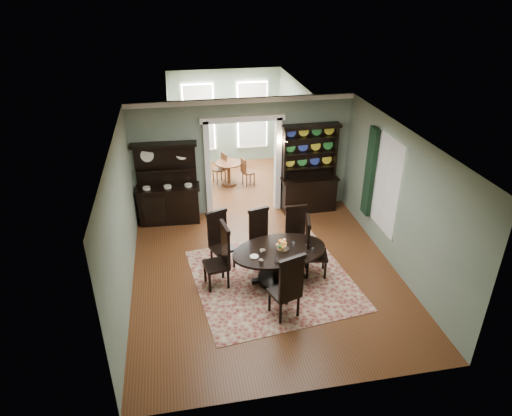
{
  "coord_description": "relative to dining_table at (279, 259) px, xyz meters",
  "views": [
    {
      "loc": [
        -1.64,
        -7.62,
        5.71
      ],
      "look_at": [
        -0.11,
        0.6,
        1.3
      ],
      "focal_mm": 32.0,
      "sensor_mm": 36.0,
      "label": 1
    }
  ],
  "objects": [
    {
      "name": "room",
      "position": [
        -0.21,
        0.26,
        1.05
      ],
      "size": [
        5.51,
        6.01,
        3.01
      ],
      "color": "brown",
      "rests_on": "ground"
    },
    {
      "name": "parlor",
      "position": [
        -0.21,
        5.75,
        0.99
      ],
      "size": [
        3.51,
        3.5,
        3.01
      ],
      "color": "brown",
      "rests_on": "ground"
    },
    {
      "name": "doorway_trim",
      "position": [
        -0.21,
        3.22,
        1.09
      ],
      "size": [
        2.08,
        0.25,
        2.57
      ],
      "color": "white",
      "rests_on": "floor"
    },
    {
      "name": "right_window",
      "position": [
        2.48,
        1.15,
        1.07
      ],
      "size": [
        0.15,
        1.47,
        2.12
      ],
      "color": "white",
      "rests_on": "wall_right"
    },
    {
      "name": "wall_sconce",
      "position": [
        0.74,
        3.06,
        1.36
      ],
      "size": [
        0.27,
        0.21,
        0.21
      ],
      "color": "gold",
      "rests_on": "back_wall_right"
    },
    {
      "name": "rug",
      "position": [
        -0.11,
        0.07,
        -0.52
      ],
      "size": [
        3.47,
        3.46,
        0.01
      ],
      "primitive_type": "cube",
      "rotation": [
        0.0,
        0.0,
        0.12
      ],
      "color": "maroon",
      "rests_on": "floor"
    },
    {
      "name": "dining_table",
      "position": [
        0.0,
        0.0,
        0.0
      ],
      "size": [
        2.06,
        1.99,
        0.76
      ],
      "rotation": [
        0.0,
        0.0,
        0.13
      ],
      "color": "black",
      "rests_on": "rug"
    },
    {
      "name": "centerpiece",
      "position": [
        0.07,
        -0.02,
        0.29
      ],
      "size": [
        1.3,
        0.83,
        0.21
      ],
      "color": "silver",
      "rests_on": "dining_table"
    },
    {
      "name": "chair_far_left",
      "position": [
        -1.1,
        0.83,
        0.14
      ],
      "size": [
        0.6,
        0.59,
        1.27
      ],
      "rotation": [
        0.0,
        0.0,
        3.54
      ],
      "color": "black",
      "rests_on": "rug"
    },
    {
      "name": "chair_far_mid",
      "position": [
        -0.23,
        0.83,
        0.12
      ],
      "size": [
        0.55,
        0.53,
        1.24
      ],
      "rotation": [
        0.0,
        0.0,
        3.38
      ],
      "color": "black",
      "rests_on": "rug"
    },
    {
      "name": "chair_far_right",
      "position": [
        0.55,
        0.76,
        0.13
      ],
      "size": [
        0.48,
        0.45,
        1.26
      ],
      "rotation": [
        0.0,
        0.0,
        3.16
      ],
      "color": "black",
      "rests_on": "rug"
    },
    {
      "name": "chair_end_left",
      "position": [
        -1.15,
        0.11,
        0.19
      ],
      "size": [
        0.55,
        0.58,
        1.36
      ],
      "rotation": [
        0.0,
        0.0,
        1.74
      ],
      "color": "black",
      "rests_on": "rug"
    },
    {
      "name": "chair_end_right",
      "position": [
        0.7,
        0.12,
        0.17
      ],
      "size": [
        0.55,
        0.57,
        1.32
      ],
      "rotation": [
        0.0,
        0.0,
        -1.78
      ],
      "color": "black",
      "rests_on": "rug"
    },
    {
      "name": "chair_near",
      "position": [
        -0.1,
        -1.11,
        0.2
      ],
      "size": [
        0.64,
        0.62,
        1.38
      ],
      "rotation": [
        0.0,
        0.0,
        0.33
      ],
      "color": "black",
      "rests_on": "rug"
    },
    {
      "name": "sideboard",
      "position": [
        -2.13,
        2.98,
        0.19
      ],
      "size": [
        1.58,
        0.63,
        2.05
      ],
      "rotation": [
        0.0,
        0.0,
        -0.06
      ],
      "color": "black",
      "rests_on": "floor"
    },
    {
      "name": "welsh_dresser",
      "position": [
        1.47,
        2.97,
        0.31
      ],
      "size": [
        1.49,
        0.56,
        2.31
      ],
      "rotation": [
        0.0,
        0.0,
        0.01
      ],
      "color": "black",
      "rests_on": "floor"
    },
    {
      "name": "parlor_table",
      "position": [
        -0.38,
        4.86,
        -0.07
      ],
      "size": [
        0.76,
        0.76,
        0.7
      ],
      "color": "brown",
      "rests_on": "parlor_floor"
    },
    {
      "name": "parlor_chair_left",
      "position": [
        -0.59,
        5.08,
        -0.04
      ],
      "size": [
        0.42,
        0.42,
        0.91
      ],
      "rotation": [
        0.0,
        0.0,
        1.92
      ],
      "color": "brown",
      "rests_on": "parlor_floor"
    },
    {
      "name": "parlor_chair_right",
      "position": [
        0.12,
        4.71,
        -0.07
      ],
      "size": [
        0.4,
        0.39,
        0.85
      ],
      "rotation": [
        0.0,
        0.0,
        -1.25
      ],
      "color": "brown",
      "rests_on": "parlor_floor"
    }
  ]
}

